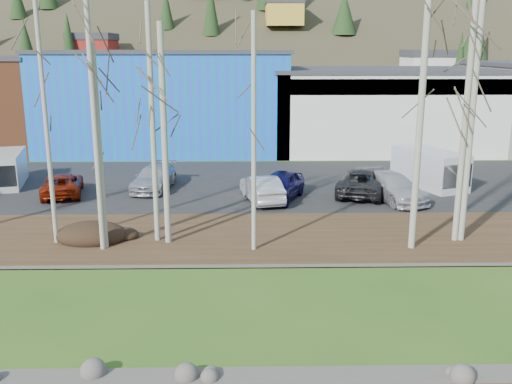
{
  "coord_description": "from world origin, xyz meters",
  "views": [
    {
      "loc": [
        0.61,
        -10.21,
        8.41
      ],
      "look_at": [
        1.04,
        13.22,
        2.5
      ],
      "focal_mm": 40.0,
      "sensor_mm": 36.0,
      "label": 1
    }
  ],
  "objects_px": {
    "car_1": "(63,184)",
    "van_white": "(431,169)",
    "car_3": "(280,186)",
    "car_2": "(154,178)",
    "car_5": "(363,181)",
    "van_grey": "(5,169)",
    "car_4": "(262,188)",
    "car_6": "(392,187)"
  },
  "relations": [
    {
      "from": "car_4",
      "to": "car_6",
      "type": "xyz_separation_m",
      "value": [
        7.31,
        0.12,
        0.02
      ]
    },
    {
      "from": "car_1",
      "to": "van_grey",
      "type": "relative_size",
      "value": 0.92
    },
    {
      "from": "car_3",
      "to": "van_grey",
      "type": "relative_size",
      "value": 0.93
    },
    {
      "from": "car_4",
      "to": "car_6",
      "type": "relative_size",
      "value": 0.86
    },
    {
      "from": "car_1",
      "to": "van_white",
      "type": "bearing_deg",
      "value": 171.9
    },
    {
      "from": "car_3",
      "to": "van_white",
      "type": "relative_size",
      "value": 0.84
    },
    {
      "from": "car_5",
      "to": "car_6",
      "type": "xyz_separation_m",
      "value": [
        1.37,
        -1.35,
        -0.01
      ]
    },
    {
      "from": "car_1",
      "to": "car_6",
      "type": "height_order",
      "value": "car_6"
    },
    {
      "from": "car_3",
      "to": "van_white",
      "type": "xyz_separation_m",
      "value": [
        9.47,
        2.97,
        0.33
      ]
    },
    {
      "from": "car_1",
      "to": "van_grey",
      "type": "xyz_separation_m",
      "value": [
        -4.24,
        2.42,
        0.38
      ]
    },
    {
      "from": "car_1",
      "to": "car_6",
      "type": "xyz_separation_m",
      "value": [
        18.81,
        -1.45,
        0.11
      ]
    },
    {
      "from": "car_3",
      "to": "car_2",
      "type": "bearing_deg",
      "value": -177.31
    },
    {
      "from": "car_5",
      "to": "van_grey",
      "type": "xyz_separation_m",
      "value": [
        -21.68,
        2.52,
        0.26
      ]
    },
    {
      "from": "car_1",
      "to": "car_4",
      "type": "xyz_separation_m",
      "value": [
        11.51,
        -1.57,
        0.09
      ]
    },
    {
      "from": "car_2",
      "to": "car_3",
      "type": "height_order",
      "value": "car_3"
    },
    {
      "from": "car_1",
      "to": "car_5",
      "type": "height_order",
      "value": "car_5"
    },
    {
      "from": "car_4",
      "to": "van_grey",
      "type": "xyz_separation_m",
      "value": [
        -15.75,
        3.99,
        0.29
      ]
    },
    {
      "from": "car_4",
      "to": "car_6",
      "type": "height_order",
      "value": "car_6"
    },
    {
      "from": "car_6",
      "to": "car_5",
      "type": "bearing_deg",
      "value": 116.16
    },
    {
      "from": "car_2",
      "to": "car_5",
      "type": "height_order",
      "value": "car_5"
    },
    {
      "from": "car_3",
      "to": "van_grey",
      "type": "distance_m",
      "value": 17.19
    },
    {
      "from": "car_1",
      "to": "car_5",
      "type": "xyz_separation_m",
      "value": [
        17.44,
        -0.1,
        0.12
      ]
    },
    {
      "from": "car_3",
      "to": "car_5",
      "type": "distance_m",
      "value": 5.02
    },
    {
      "from": "car_1",
      "to": "car_3",
      "type": "relative_size",
      "value": 0.99
    },
    {
      "from": "car_3",
      "to": "van_white",
      "type": "bearing_deg",
      "value": 38.84
    },
    {
      "from": "car_5",
      "to": "van_white",
      "type": "distance_m",
      "value": 4.95
    },
    {
      "from": "car_3",
      "to": "car_5",
      "type": "bearing_deg",
      "value": 34.52
    },
    {
      "from": "car_1",
      "to": "car_5",
      "type": "relative_size",
      "value": 0.84
    },
    {
      "from": "car_1",
      "to": "car_6",
      "type": "bearing_deg",
      "value": 163.0
    },
    {
      "from": "car_1",
      "to": "van_white",
      "type": "relative_size",
      "value": 0.83
    },
    {
      "from": "car_6",
      "to": "van_white",
      "type": "bearing_deg",
      "value": 25.45
    },
    {
      "from": "car_2",
      "to": "van_white",
      "type": "bearing_deg",
      "value": 8.92
    },
    {
      "from": "car_1",
      "to": "van_white",
      "type": "height_order",
      "value": "van_white"
    },
    {
      "from": "car_2",
      "to": "car_5",
      "type": "xyz_separation_m",
      "value": [
        12.36,
        -1.4,
        0.07
      ]
    },
    {
      "from": "car_4",
      "to": "car_1",
      "type": "bearing_deg",
      "value": -20.83
    },
    {
      "from": "car_3",
      "to": "car_4",
      "type": "height_order",
      "value": "car_3"
    },
    {
      "from": "car_3",
      "to": "van_white",
      "type": "height_order",
      "value": "van_white"
    },
    {
      "from": "car_3",
      "to": "van_grey",
      "type": "xyz_separation_m",
      "value": [
        -16.79,
        3.66,
        0.23
      ]
    },
    {
      "from": "car_4",
      "to": "car_5",
      "type": "bearing_deg",
      "value": -179.15
    },
    {
      "from": "car_2",
      "to": "van_white",
      "type": "height_order",
      "value": "van_white"
    },
    {
      "from": "car_3",
      "to": "car_6",
      "type": "relative_size",
      "value": 0.89
    },
    {
      "from": "car_2",
      "to": "car_6",
      "type": "relative_size",
      "value": 0.92
    }
  ]
}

